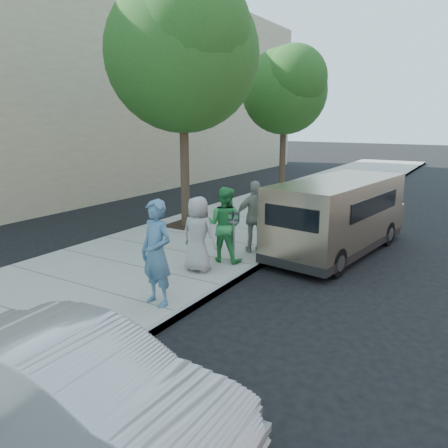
% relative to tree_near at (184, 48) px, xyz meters
% --- Properties ---
extents(ground, '(120.00, 120.00, 0.00)m').
position_rel_tree_near_xyz_m(ground, '(2.25, -2.40, -5.55)').
color(ground, black).
rests_on(ground, ground).
extents(sidewalk, '(5.00, 60.00, 0.15)m').
position_rel_tree_near_xyz_m(sidewalk, '(1.25, -2.40, -5.47)').
color(sidewalk, gray).
rests_on(sidewalk, ground).
extents(curb_face, '(0.12, 60.00, 0.16)m').
position_rel_tree_near_xyz_m(curb_face, '(3.69, -2.40, -5.47)').
color(curb_face, gray).
rests_on(curb_face, ground).
extents(tree_near, '(4.62, 4.60, 7.53)m').
position_rel_tree_near_xyz_m(tree_near, '(0.00, 0.00, 0.00)').
color(tree_near, black).
rests_on(tree_near, sidewalk).
extents(tree_far, '(3.92, 3.80, 6.49)m').
position_rel_tree_near_xyz_m(tree_far, '(-0.00, 7.60, -0.66)').
color(tree_far, black).
rests_on(tree_far, sidewalk).
extents(parking_meter, '(0.27, 0.14, 1.26)m').
position_rel_tree_near_xyz_m(parking_meter, '(3.25, -2.61, -4.49)').
color(parking_meter, gray).
rests_on(parking_meter, sidewalk).
extents(van, '(2.44, 5.51, 1.98)m').
position_rel_tree_near_xyz_m(van, '(4.92, 0.09, -4.50)').
color(van, tan).
rests_on(van, ground).
extents(sedan, '(4.03, 1.67, 1.30)m').
position_rel_tree_near_xyz_m(sedan, '(4.66, -8.40, -4.90)').
color(sedan, '#B3B6BA').
rests_on(sedan, ground).
extents(person_officer, '(0.78, 0.58, 1.97)m').
position_rel_tree_near_xyz_m(person_officer, '(3.18, -5.31, -4.41)').
color(person_officer, teal).
rests_on(person_officer, sidewalk).
extents(person_green_shirt, '(0.96, 0.80, 1.81)m').
position_rel_tree_near_xyz_m(person_green_shirt, '(2.93, -2.49, -4.49)').
color(person_green_shirt, green).
rests_on(person_green_shirt, sidewalk).
extents(person_gray_shirt, '(0.85, 0.56, 1.70)m').
position_rel_tree_near_xyz_m(person_gray_shirt, '(2.79, -3.40, -4.54)').
color(person_gray_shirt, '#979699').
rests_on(person_gray_shirt, sidewalk).
extents(person_striped_polo, '(1.12, 1.05, 1.85)m').
position_rel_tree_near_xyz_m(person_striped_polo, '(3.22, -1.45, -4.47)').
color(person_striped_polo, gray).
rests_on(person_striped_polo, sidewalk).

